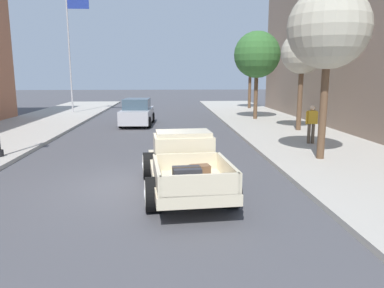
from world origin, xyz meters
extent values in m
plane|color=#47474C|center=(0.00, 0.00, 0.00)|extent=(140.00, 140.00, 0.00)
cube|color=#ADA89E|center=(7.25, 0.00, 0.07)|extent=(5.50, 64.00, 0.15)
cube|color=beige|center=(1.39, -0.62, 0.54)|extent=(2.17, 5.03, 0.24)
cube|color=beige|center=(1.36, -0.27, 1.06)|extent=(1.65, 1.23, 0.80)
cube|color=beige|center=(1.36, -0.32, 1.52)|extent=(1.51, 1.05, 0.12)
cube|color=#3D4C5B|center=(1.31, 0.30, 1.22)|extent=(1.32, 0.15, 0.44)
cube|color=beige|center=(1.25, 1.03, 0.92)|extent=(1.44, 1.61, 0.52)
cube|color=silver|center=(1.18, 1.82, 0.90)|extent=(0.69, 0.16, 0.47)
cube|color=beige|center=(1.51, -2.01, 0.68)|extent=(1.86, 2.24, 0.04)
cube|color=beige|center=(0.70, -2.08, 0.90)|extent=(0.26, 2.10, 0.44)
cube|color=beige|center=(2.31, -1.94, 0.90)|extent=(0.26, 2.10, 0.44)
cube|color=beige|center=(1.59, -3.02, 0.90)|extent=(1.62, 0.22, 0.44)
cube|color=beige|center=(1.42, -1.00, 0.90)|extent=(1.62, 0.22, 0.44)
cylinder|color=black|center=(0.38, 0.65, 0.40)|extent=(0.43, 0.83, 0.80)
cylinder|color=silver|center=(0.20, 0.63, 0.40)|extent=(0.07, 0.65, 0.66)
cylinder|color=silver|center=(0.19, 0.63, 0.40)|extent=(0.04, 0.24, 0.24)
cylinder|color=black|center=(2.17, 0.80, 0.40)|extent=(0.43, 0.83, 0.80)
cylinder|color=silver|center=(2.35, 0.82, 0.40)|extent=(0.07, 0.65, 0.66)
cylinder|color=silver|center=(2.36, 0.82, 0.40)|extent=(0.04, 0.24, 0.24)
cylinder|color=black|center=(0.61, -2.04, 0.40)|extent=(0.43, 0.83, 0.80)
cylinder|color=silver|center=(0.42, -2.05, 0.40)|extent=(0.07, 0.65, 0.66)
cylinder|color=silver|center=(0.41, -2.05, 0.40)|extent=(0.04, 0.24, 0.24)
cylinder|color=black|center=(2.40, -1.88, 0.40)|extent=(0.43, 0.83, 0.80)
cylinder|color=silver|center=(2.58, -1.87, 0.40)|extent=(0.07, 0.65, 0.66)
cylinder|color=silver|center=(2.59, -1.87, 0.40)|extent=(0.04, 0.24, 0.24)
cube|color=#2D2D33|center=(1.36, -2.38, 0.90)|extent=(0.64, 0.49, 0.40)
cube|color=#3D2D1E|center=(1.36, -2.38, 0.90)|extent=(0.62, 0.10, 0.42)
cube|color=brown|center=(1.70, -1.69, 0.84)|extent=(0.50, 0.40, 0.28)
cube|color=#B7B7BC|center=(-0.98, 12.82, 0.61)|extent=(1.89, 4.37, 0.80)
cube|color=#384C5B|center=(-0.98, 12.67, 1.33)|extent=(1.60, 2.06, 0.64)
cylinder|color=black|center=(-1.75, 14.14, 0.33)|extent=(0.25, 0.67, 0.66)
cylinder|color=black|center=(-0.10, 14.07, 0.33)|extent=(0.25, 0.67, 0.66)
cylinder|color=black|center=(-1.85, 11.56, 0.33)|extent=(0.25, 0.67, 0.66)
cylinder|color=black|center=(-0.20, 11.50, 0.33)|extent=(0.25, 0.67, 0.66)
cylinder|color=brown|center=(7.00, 5.23, 0.58)|extent=(0.14, 0.14, 0.86)
cylinder|color=brown|center=(7.18, 5.23, 0.58)|extent=(0.14, 0.14, 0.86)
cube|color=gold|center=(7.09, 5.23, 1.29)|extent=(0.36, 0.22, 0.56)
cylinder|color=gold|center=(6.87, 5.23, 1.26)|extent=(0.09, 0.09, 0.54)
cylinder|color=gold|center=(7.31, 5.23, 1.26)|extent=(0.09, 0.09, 0.54)
sphere|color=beige|center=(7.09, 5.23, 1.69)|extent=(0.22, 0.22, 0.22)
cylinder|color=black|center=(-5.17, 3.38, 0.27)|extent=(0.28, 0.28, 0.24)
cylinder|color=#B2B2B7|center=(-6.64, 19.54, 4.65)|extent=(0.12, 0.12, 9.00)
cube|color=navy|center=(-5.78, 19.54, 8.50)|extent=(1.60, 0.03, 1.00)
cylinder|color=brown|center=(6.32, 2.37, 1.87)|extent=(0.26, 0.26, 3.43)
sphere|color=#ADA893|center=(6.32, 2.37, 4.60)|extent=(2.73, 2.73, 2.73)
cylinder|color=brown|center=(7.94, 9.16, 1.77)|extent=(0.26, 0.26, 3.25)
sphere|color=#ADA893|center=(7.94, 9.16, 4.21)|extent=(2.18, 2.18, 2.18)
cylinder|color=brown|center=(6.82, 14.43, 1.70)|extent=(0.26, 0.26, 3.10)
sphere|color=#33662D|center=(6.82, 14.43, 4.39)|extent=(3.04, 3.04, 3.04)
cylinder|color=brown|center=(8.20, 22.58, 1.78)|extent=(0.26, 0.26, 3.27)
sphere|color=#ADA893|center=(8.20, 22.58, 4.43)|extent=(2.69, 2.69, 2.69)
camera|label=1|loc=(0.99, -9.99, 3.05)|focal=34.21mm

